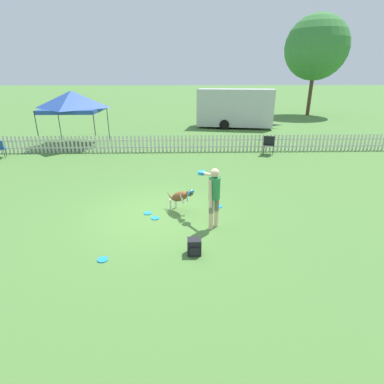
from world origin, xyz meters
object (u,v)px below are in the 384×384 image
at_px(handler_person, 213,191).
at_px(leaping_dog, 180,196).
at_px(frisbee_far_scatter, 148,213).
at_px(equipment_trailer, 235,108).
at_px(tree_left_grove, 316,48).
at_px(canopy_tent_main, 72,101).
at_px(frisbee_near_dog, 155,218).
at_px(folding_chair_center, 269,143).
at_px(frisbee_midfield, 103,260).
at_px(backpack_on_grass, 194,247).
at_px(frisbee_near_handler, 219,206).

distance_m(handler_person, leaping_dog, 1.30).
height_order(frisbee_far_scatter, equipment_trailer, equipment_trailer).
bearing_deg(tree_left_grove, canopy_tent_main, -144.57).
height_order(frisbee_near_dog, folding_chair_center, folding_chair_center).
height_order(frisbee_midfield, canopy_tent_main, canopy_tent_main).
bearing_deg(equipment_trailer, backpack_on_grass, -90.44).
xyz_separation_m(folding_chair_center, canopy_tent_main, (-9.95, 2.56, 1.76)).
relative_size(frisbee_midfield, canopy_tent_main, 0.08).
bearing_deg(frisbee_midfield, canopy_tent_main, 110.04).
bearing_deg(equipment_trailer, canopy_tent_main, -137.75).
xyz_separation_m(backpack_on_grass, tree_left_grove, (11.90, 23.89, 5.74)).
bearing_deg(handler_person, frisbee_far_scatter, 112.33).
bearing_deg(frisbee_far_scatter, canopy_tent_main, 117.98).
xyz_separation_m(leaping_dog, tree_left_grove, (12.21, 21.78, 5.44)).
bearing_deg(equipment_trailer, leaping_dog, -93.24).
distance_m(frisbee_far_scatter, folding_chair_center, 8.31).
bearing_deg(frisbee_far_scatter, handler_person, -25.54).
height_order(backpack_on_grass, folding_chair_center, folding_chair_center).
bearing_deg(frisbee_near_dog, leaping_dog, 29.09).
xyz_separation_m(leaping_dog, backpack_on_grass, (0.31, -2.12, -0.30)).
distance_m(leaping_dog, canopy_tent_main, 10.84).
bearing_deg(handler_person, tree_left_grove, 21.18).
bearing_deg(frisbee_midfield, backpack_on_grass, 5.30).
bearing_deg(frisbee_near_dog, equipment_trailer, 73.04).
distance_m(frisbee_near_handler, equipment_trailer, 14.72).
bearing_deg(leaping_dog, folding_chair_center, -165.30).
xyz_separation_m(leaping_dog, canopy_tent_main, (-5.73, 9.01, 1.84)).
distance_m(frisbee_midfield, canopy_tent_main, 12.26).
height_order(frisbee_midfield, equipment_trailer, equipment_trailer).
bearing_deg(backpack_on_grass, leaping_dog, 98.23).
bearing_deg(frisbee_far_scatter, frisbee_near_dog, -53.35).
distance_m(frisbee_far_scatter, tree_left_grove, 26.15).
distance_m(handler_person, frisbee_near_dog, 1.84).
xyz_separation_m(folding_chair_center, equipment_trailer, (-0.29, 8.26, 0.86)).
height_order(canopy_tent_main, tree_left_grove, tree_left_grove).
height_order(handler_person, frisbee_far_scatter, handler_person).
distance_m(handler_person, frisbee_near_handler, 1.58).
relative_size(backpack_on_grass, equipment_trailer, 0.06).
bearing_deg(equipment_trailer, tree_left_grove, 52.16).
bearing_deg(backpack_on_grass, canopy_tent_main, 118.48).
bearing_deg(folding_chair_center, handler_person, 83.33).
bearing_deg(frisbee_midfield, folding_chair_center, 56.34).
height_order(folding_chair_center, equipment_trailer, equipment_trailer).
relative_size(frisbee_far_scatter, equipment_trailer, 0.04).
bearing_deg(handler_person, canopy_tent_main, 81.34).
height_order(frisbee_near_handler, frisbee_near_dog, same).
distance_m(leaping_dog, frisbee_midfield, 2.84).
bearing_deg(canopy_tent_main, frisbee_midfield, -69.96).
distance_m(handler_person, equipment_trailer, 15.92).
height_order(frisbee_near_handler, folding_chair_center, folding_chair_center).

